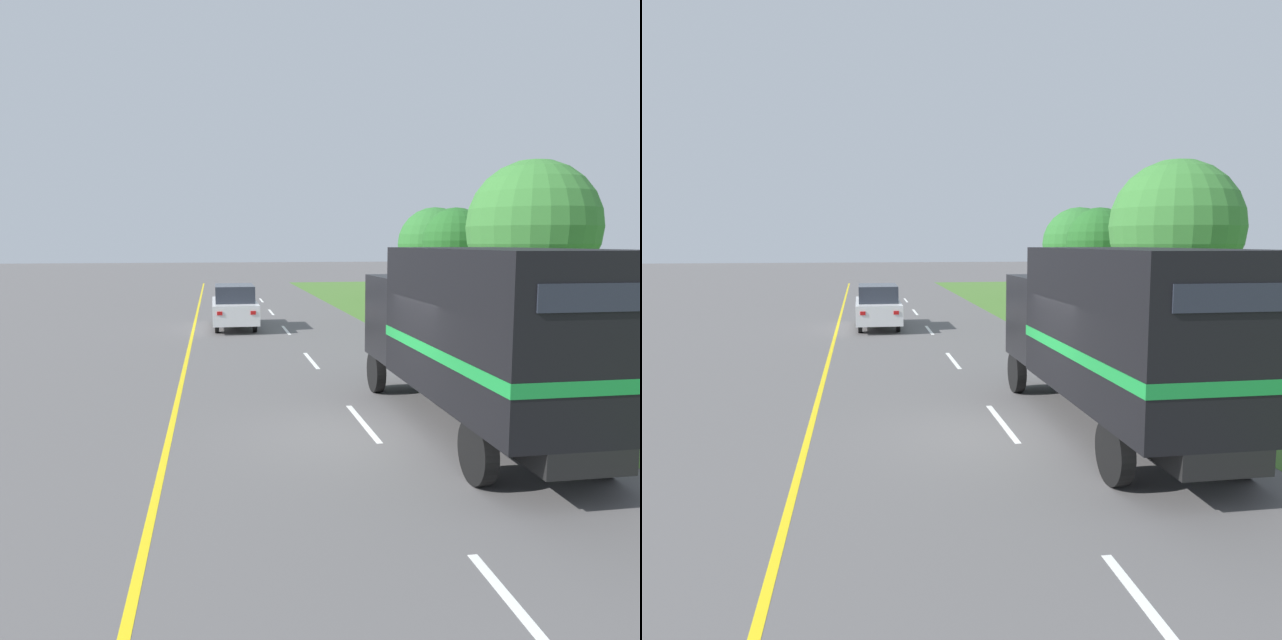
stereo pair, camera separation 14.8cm
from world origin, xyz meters
TOP-DOWN VIEW (x-y plane):
  - ground_plane at (0.00, 0.00)m, footprint 200.00×200.00m
  - grass_shoulder at (13.70, 13.94)m, footprint 20.00×59.67m
  - edge_line_yellow at (-3.70, 13.94)m, footprint 0.12×59.67m
  - centre_dash_nearest at (0.00, -5.87)m, footprint 0.12×2.60m
  - centre_dash_near at (0.00, 0.73)m, footprint 0.12×2.60m
  - centre_dash_mid_a at (0.00, 7.33)m, footprint 0.12×2.60m
  - centre_dash_mid_b at (0.00, 13.93)m, footprint 0.12×2.60m
  - centre_dash_far at (0.00, 20.53)m, footprint 0.12×2.60m
  - centre_dash_farthest at (0.00, 27.13)m, footprint 0.12×2.60m
  - horse_trailer_truck at (1.93, -0.25)m, footprint 2.38×7.79m
  - lead_car_white at (-2.02, 14.96)m, footprint 1.80×4.50m
  - highway_sign at (6.51, 5.15)m, footprint 2.01×0.09m
  - roadside_tree_near at (7.79, 8.80)m, footprint 4.47×4.47m
  - roadside_tree_mid at (7.98, 16.10)m, footprint 2.98×2.98m
  - roadside_tree_far at (10.21, 24.95)m, footprint 4.34×4.34m

SIDE VIEW (x-z plane):
  - ground_plane at x=0.00m, z-range 0.00..0.00m
  - edge_line_yellow at x=-3.70m, z-range 0.00..0.01m
  - centre_dash_nearest at x=0.00m, z-range 0.00..0.01m
  - centre_dash_near at x=0.00m, z-range 0.00..0.01m
  - centre_dash_mid_a at x=0.00m, z-range 0.00..0.01m
  - centre_dash_mid_b at x=0.00m, z-range 0.00..0.01m
  - centre_dash_far at x=0.00m, z-range 0.00..0.01m
  - centre_dash_farthest at x=0.00m, z-range 0.00..0.01m
  - grass_shoulder at x=13.70m, z-range 0.00..0.01m
  - lead_car_white at x=-2.02m, z-range 0.02..1.81m
  - highway_sign at x=6.51m, z-range 0.28..2.85m
  - horse_trailer_truck at x=1.93m, z-range 0.21..3.64m
  - roadside_tree_far at x=10.21m, z-range 0.63..6.23m
  - roadside_tree_mid at x=7.98m, z-range 1.04..6.13m
  - roadside_tree_near at x=7.79m, z-range 0.90..7.19m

